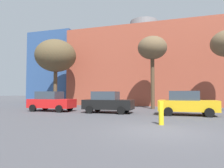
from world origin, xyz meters
TOP-DOWN VIEW (x-y plane):
  - ground_plane at (0.00, 0.00)m, footprint 200.00×200.00m
  - building_backdrop at (-3.46, 20.48)m, footprint 33.17×10.57m
  - parked_car_0 at (-9.47, 6.45)m, footprint 3.87×1.90m
  - parked_car_1 at (-4.39, 6.45)m, footprint 3.84×1.89m
  - parked_car_2 at (1.37, 6.45)m, footprint 3.89×1.91m
  - bare_tree_0 at (-1.41, 11.57)m, footprint 2.87×2.87m
  - bare_tree_1 at (-12.61, 11.86)m, footprint 4.72×4.72m
  - bollard_yellow_0 at (-0.06, 1.62)m, footprint 0.24×0.24m

SIDE VIEW (x-z plane):
  - ground_plane at x=0.00m, z-range 0.00..0.00m
  - bollard_yellow_0 at x=-0.06m, z-range 0.00..1.13m
  - parked_car_1 at x=-4.39m, z-range 0.00..1.66m
  - parked_car_0 at x=-9.47m, z-range 0.00..1.67m
  - parked_car_2 at x=1.37m, z-range 0.00..1.68m
  - building_backdrop at x=-3.46m, z-range -0.85..11.18m
  - bare_tree_1 at x=-12.61m, z-range 1.98..9.80m
  - bare_tree_0 at x=-1.41m, z-range 2.32..9.51m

